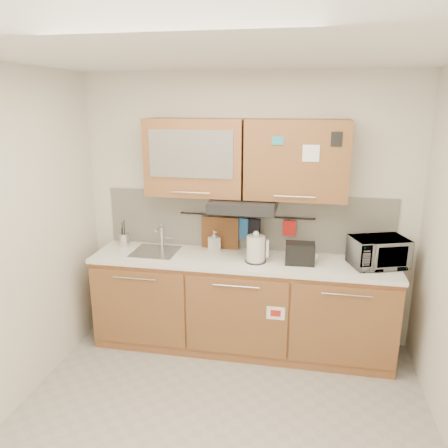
% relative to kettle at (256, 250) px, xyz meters
% --- Properties ---
extents(floor, '(3.20, 3.20, 0.00)m').
position_rel_kettle_xyz_m(floor, '(-0.14, -1.12, -1.04)').
color(floor, '#9E9993').
rests_on(floor, ground).
extents(ceiling, '(3.20, 3.20, 0.00)m').
position_rel_kettle_xyz_m(ceiling, '(-0.14, -1.12, 1.56)').
color(ceiling, white).
rests_on(ceiling, wall_back).
extents(wall_back, '(3.20, 0.00, 3.20)m').
position_rel_kettle_xyz_m(wall_back, '(-0.14, 0.38, 0.26)').
color(wall_back, silver).
rests_on(wall_back, ground).
extents(base_cabinet, '(2.80, 0.64, 0.88)m').
position_rel_kettle_xyz_m(base_cabinet, '(-0.14, 0.07, -0.63)').
color(base_cabinet, '#A7643B').
rests_on(base_cabinet, floor).
extents(countertop, '(2.82, 0.62, 0.04)m').
position_rel_kettle_xyz_m(countertop, '(-0.14, 0.07, -0.14)').
color(countertop, white).
rests_on(countertop, base_cabinet).
extents(backsplash, '(2.80, 0.02, 0.56)m').
position_rel_kettle_xyz_m(backsplash, '(-0.14, 0.36, 0.16)').
color(backsplash, silver).
rests_on(backsplash, countertop).
extents(upper_cabinets, '(1.82, 0.37, 0.70)m').
position_rel_kettle_xyz_m(upper_cabinets, '(-0.14, 0.20, 0.79)').
color(upper_cabinets, '#A7643B').
rests_on(upper_cabinets, wall_back).
extents(range_hood, '(0.60, 0.46, 0.10)m').
position_rel_kettle_xyz_m(range_hood, '(-0.14, 0.13, 0.38)').
color(range_hood, black).
rests_on(range_hood, upper_cabinets).
extents(sink, '(0.42, 0.40, 0.26)m').
position_rel_kettle_xyz_m(sink, '(-0.99, 0.08, -0.11)').
color(sink, silver).
rests_on(sink, countertop).
extents(utensil_rail, '(1.30, 0.02, 0.02)m').
position_rel_kettle_xyz_m(utensil_rail, '(-0.14, 0.33, 0.22)').
color(utensil_rail, black).
rests_on(utensil_rail, backsplash).
extents(utensil_crock, '(0.11, 0.11, 0.27)m').
position_rel_kettle_xyz_m(utensil_crock, '(-1.35, 0.20, -0.05)').
color(utensil_crock, silver).
rests_on(utensil_crock, countertop).
extents(kettle, '(0.21, 0.19, 0.30)m').
position_rel_kettle_xyz_m(kettle, '(0.00, 0.00, 0.00)').
color(kettle, silver).
rests_on(kettle, countertop).
extents(toaster, '(0.26, 0.16, 0.20)m').
position_rel_kettle_xyz_m(toaster, '(0.39, 0.03, -0.02)').
color(toaster, black).
rests_on(toaster, countertop).
extents(microwave, '(0.55, 0.46, 0.26)m').
position_rel_kettle_xyz_m(microwave, '(1.07, 0.10, 0.01)').
color(microwave, '#999999').
rests_on(microwave, countertop).
extents(soap_bottle, '(0.13, 0.13, 0.20)m').
position_rel_kettle_xyz_m(soap_bottle, '(-0.44, 0.23, -0.02)').
color(soap_bottle, '#999999').
rests_on(soap_bottle, countertop).
extents(cutting_board, '(0.37, 0.05, 0.46)m').
position_rel_kettle_xyz_m(cutting_board, '(-0.39, 0.31, -0.03)').
color(cutting_board, brown).
rests_on(cutting_board, utensil_rail).
extents(oven_mitt, '(0.12, 0.05, 0.20)m').
position_rel_kettle_xyz_m(oven_mitt, '(-0.17, 0.31, 0.10)').
color(oven_mitt, '#215899').
rests_on(oven_mitt, utensil_rail).
extents(dark_pouch, '(0.13, 0.06, 0.20)m').
position_rel_kettle_xyz_m(dark_pouch, '(-0.06, 0.31, 0.10)').
color(dark_pouch, black).
rests_on(dark_pouch, utensil_rail).
extents(pot_holder, '(0.12, 0.03, 0.15)m').
position_rel_kettle_xyz_m(pot_holder, '(0.28, 0.31, 0.13)').
color(pot_holder, red).
rests_on(pot_holder, utensil_rail).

